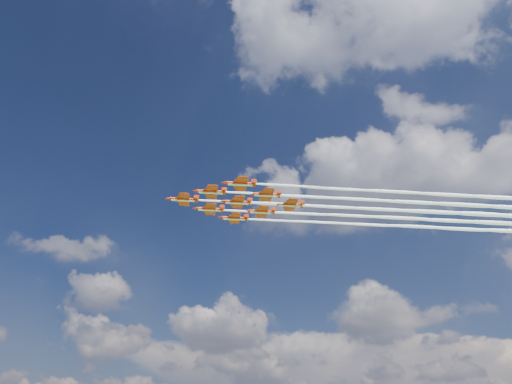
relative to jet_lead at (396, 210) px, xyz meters
The scene contains 9 objects.
jet_lead is the anchor object (origin of this frame).
jet_row2_port 10.91m from the jet_lead, ahead, with size 128.42×84.12×2.74m.
jet_row2_starb 10.91m from the jet_lead, 68.52° to the left, with size 128.42×84.12×2.74m.
jet_row3_port 21.82m from the jet_lead, ahead, with size 128.42×84.12×2.74m.
jet_row3_centre 17.70m from the jet_lead, 32.76° to the left, with size 128.42×84.12×2.74m.
jet_row3_starb 21.82m from the jet_lead, 68.52° to the left, with size 128.42×84.12×2.74m.
jet_row4_port 27.31m from the jet_lead, 19.26° to the left, with size 128.42×84.12×2.74m.
jet_row4_starb 27.31m from the jet_lead, 46.26° to the left, with size 128.42×84.12×2.74m.
jet_tail 35.41m from the jet_lead, 32.76° to the left, with size 128.42×84.12×2.74m.
Camera 1 is at (64.49, -127.06, 4.00)m, focal length 35.00 mm.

